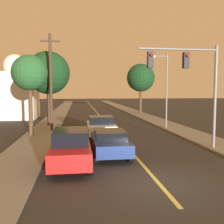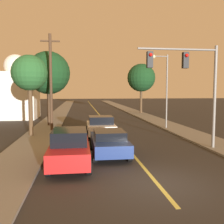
{
  "view_description": "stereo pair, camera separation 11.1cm",
  "coord_description": "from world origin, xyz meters",
  "px_view_note": "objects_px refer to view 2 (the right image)",
  "views": [
    {
      "loc": [
        -2.97,
        -8.71,
        3.48
      ],
      "look_at": [
        0.0,
        13.0,
        1.6
      ],
      "focal_mm": 40.0,
      "sensor_mm": 36.0,
      "label": 1
    },
    {
      "loc": [
        -2.86,
        -8.73,
        3.48
      ],
      "look_at": [
        0.0,
        13.0,
        1.6
      ],
      "focal_mm": 40.0,
      "sensor_mm": 36.0,
      "label": 2
    }
  ],
  "objects_px": {
    "car_near_lane_second": "(101,126)",
    "tree_left_far": "(30,74)",
    "domed_building_left": "(17,91)",
    "tree_left_near": "(49,73)",
    "tree_right_near": "(141,78)",
    "streetlamp_right": "(163,81)",
    "utility_pole_left": "(51,81)",
    "car_near_lane_front": "(109,142)",
    "car_outer_lane_front": "(70,147)",
    "traffic_signal_mast": "(190,75)"
  },
  "relations": [
    {
      "from": "domed_building_left",
      "to": "car_near_lane_front",
      "type": "bearing_deg",
      "value": -64.25
    },
    {
      "from": "tree_left_far",
      "to": "car_near_lane_second",
      "type": "bearing_deg",
      "value": -8.82
    },
    {
      "from": "car_near_lane_front",
      "to": "traffic_signal_mast",
      "type": "relative_size",
      "value": 0.72
    },
    {
      "from": "car_near_lane_front",
      "to": "tree_left_far",
      "type": "height_order",
      "value": "tree_left_far"
    },
    {
      "from": "car_near_lane_second",
      "to": "utility_pole_left",
      "type": "distance_m",
      "value": 6.13
    },
    {
      "from": "car_outer_lane_front",
      "to": "tree_left_far",
      "type": "height_order",
      "value": "tree_left_far"
    },
    {
      "from": "streetlamp_right",
      "to": "utility_pole_left",
      "type": "relative_size",
      "value": 0.81
    },
    {
      "from": "utility_pole_left",
      "to": "domed_building_left",
      "type": "height_order",
      "value": "utility_pole_left"
    },
    {
      "from": "utility_pole_left",
      "to": "domed_building_left",
      "type": "distance_m",
      "value": 12.03
    },
    {
      "from": "traffic_signal_mast",
      "to": "tree_left_far",
      "type": "xyz_separation_m",
      "value": [
        -9.96,
        5.52,
        0.37
      ]
    },
    {
      "from": "tree_left_near",
      "to": "tree_right_near",
      "type": "distance_m",
      "value": 17.02
    },
    {
      "from": "car_near_lane_front",
      "to": "car_near_lane_second",
      "type": "bearing_deg",
      "value": 90.0
    },
    {
      "from": "tree_left_far",
      "to": "domed_building_left",
      "type": "xyz_separation_m",
      "value": [
        -4.06,
        13.1,
        -1.35
      ]
    },
    {
      "from": "traffic_signal_mast",
      "to": "tree_left_near",
      "type": "xyz_separation_m",
      "value": [
        -9.24,
        11.04,
        0.79
      ]
    },
    {
      "from": "tree_left_near",
      "to": "domed_building_left",
      "type": "height_order",
      "value": "domed_building_left"
    },
    {
      "from": "car_near_lane_second",
      "to": "traffic_signal_mast",
      "type": "height_order",
      "value": "traffic_signal_mast"
    },
    {
      "from": "car_near_lane_second",
      "to": "tree_left_far",
      "type": "xyz_separation_m",
      "value": [
        -5.19,
        0.8,
        3.92
      ]
    },
    {
      "from": "utility_pole_left",
      "to": "tree_left_near",
      "type": "bearing_deg",
      "value": 99.82
    },
    {
      "from": "streetlamp_right",
      "to": "tree_left_near",
      "type": "bearing_deg",
      "value": 163.37
    },
    {
      "from": "car_near_lane_second",
      "to": "tree_left_far",
      "type": "height_order",
      "value": "tree_left_far"
    },
    {
      "from": "car_near_lane_second",
      "to": "domed_building_left",
      "type": "distance_m",
      "value": 16.9
    },
    {
      "from": "tree_left_far",
      "to": "tree_right_near",
      "type": "bearing_deg",
      "value": 53.6
    },
    {
      "from": "streetlamp_right",
      "to": "tree_right_near",
      "type": "height_order",
      "value": "tree_right_near"
    },
    {
      "from": "car_near_lane_second",
      "to": "utility_pole_left",
      "type": "bearing_deg",
      "value": 141.17
    },
    {
      "from": "car_near_lane_second",
      "to": "car_outer_lane_front",
      "type": "bearing_deg",
      "value": -106.59
    },
    {
      "from": "utility_pole_left",
      "to": "car_near_lane_second",
      "type": "bearing_deg",
      "value": -38.83
    },
    {
      "from": "traffic_signal_mast",
      "to": "streetlamp_right",
      "type": "distance_m",
      "value": 8.02
    },
    {
      "from": "tree_right_near",
      "to": "tree_left_near",
      "type": "bearing_deg",
      "value": -135.5
    },
    {
      "from": "tree_left_far",
      "to": "domed_building_left",
      "type": "relative_size",
      "value": 0.76
    },
    {
      "from": "car_outer_lane_front",
      "to": "domed_building_left",
      "type": "relative_size",
      "value": 0.6
    },
    {
      "from": "domed_building_left",
      "to": "car_near_lane_second",
      "type": "bearing_deg",
      "value": -56.36
    },
    {
      "from": "traffic_signal_mast",
      "to": "tree_right_near",
      "type": "relative_size",
      "value": 0.81
    },
    {
      "from": "traffic_signal_mast",
      "to": "tree_left_far",
      "type": "bearing_deg",
      "value": 150.99
    },
    {
      "from": "car_near_lane_front",
      "to": "car_outer_lane_front",
      "type": "height_order",
      "value": "car_outer_lane_front"
    },
    {
      "from": "traffic_signal_mast",
      "to": "tree_right_near",
      "type": "bearing_deg",
      "value": 82.79
    },
    {
      "from": "tree_left_near",
      "to": "domed_building_left",
      "type": "bearing_deg",
      "value": 122.25
    },
    {
      "from": "car_near_lane_front",
      "to": "traffic_signal_mast",
      "type": "distance_m",
      "value": 6.03
    },
    {
      "from": "traffic_signal_mast",
      "to": "domed_building_left",
      "type": "relative_size",
      "value": 0.75
    },
    {
      "from": "traffic_signal_mast",
      "to": "utility_pole_left",
      "type": "height_order",
      "value": "utility_pole_left"
    },
    {
      "from": "car_near_lane_second",
      "to": "domed_building_left",
      "type": "bearing_deg",
      "value": 123.64
    },
    {
      "from": "car_outer_lane_front",
      "to": "tree_left_near",
      "type": "bearing_deg",
      "value": 100.52
    },
    {
      "from": "car_near_lane_second",
      "to": "tree_left_near",
      "type": "xyz_separation_m",
      "value": [
        -4.47,
        6.32,
        4.34
      ]
    },
    {
      "from": "car_outer_lane_front",
      "to": "tree_left_far",
      "type": "bearing_deg",
      "value": 112.55
    },
    {
      "from": "traffic_signal_mast",
      "to": "tree_right_near",
      "type": "distance_m",
      "value": 23.18
    },
    {
      "from": "streetlamp_right",
      "to": "tree_left_near",
      "type": "relative_size",
      "value": 0.92
    },
    {
      "from": "car_near_lane_front",
      "to": "streetlamp_right",
      "type": "height_order",
      "value": "streetlamp_right"
    },
    {
      "from": "car_near_lane_front",
      "to": "tree_right_near",
      "type": "xyz_separation_m",
      "value": [
        7.67,
        23.53,
        4.66
      ]
    },
    {
      "from": "streetlamp_right",
      "to": "domed_building_left",
      "type": "distance_m",
      "value": 18.55
    },
    {
      "from": "car_near_lane_second",
      "to": "streetlamp_right",
      "type": "distance_m",
      "value": 7.59
    },
    {
      "from": "car_near_lane_second",
      "to": "tree_left_far",
      "type": "distance_m",
      "value": 6.56
    }
  ]
}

